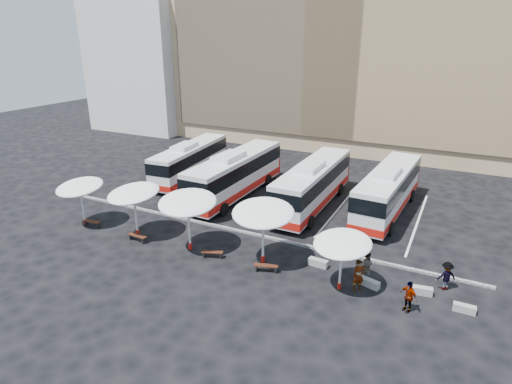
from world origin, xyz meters
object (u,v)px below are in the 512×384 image
at_px(bus_2, 313,183).
at_px(wood_bench_1, 137,237).
at_px(sunshade_0, 80,187).
at_px(wood_bench_2, 212,253).
at_px(wood_bench_3, 266,267).
at_px(wood_bench_0, 92,222).
at_px(conc_bench_0, 318,263).
at_px(conc_bench_1, 369,283).
at_px(sunshade_1, 133,193).
at_px(passenger_1, 366,265).
at_px(sunshade_4, 342,244).
at_px(conc_bench_3, 464,308).
at_px(passenger_0, 359,276).
at_px(bus_3, 388,189).
at_px(sunshade_2, 188,203).
at_px(bus_1, 235,173).
at_px(bus_0, 190,160).
at_px(conc_bench_2, 421,291).
at_px(passenger_2, 408,296).
at_px(sunshade_3, 263,213).
at_px(passenger_3, 446,276).

relative_size(bus_2, wood_bench_1, 8.32).
distance_m(sunshade_0, wood_bench_2, 11.33).
bearing_deg(wood_bench_3, wood_bench_0, -180.00).
distance_m(conc_bench_0, conc_bench_1, 3.38).
distance_m(sunshade_1, passenger_1, 15.69).
height_order(sunshade_4, wood_bench_0, sunshade_4).
distance_m(wood_bench_0, conc_bench_1, 19.81).
bearing_deg(conc_bench_3, sunshade_1, -178.31).
height_order(conc_bench_1, passenger_1, passenger_1).
distance_m(wood_bench_0, passenger_0, 19.30).
height_order(bus_3, wood_bench_0, bus_3).
xyz_separation_m(sunshade_2, wood_bench_3, (5.61, -0.33, -2.93)).
bearing_deg(bus_1, passenger_1, -31.37).
xyz_separation_m(bus_0, sunshade_4, (18.30, -12.26, 0.94)).
bearing_deg(bus_1, wood_bench_2, -67.77).
xyz_separation_m(sunshade_4, conc_bench_3, (6.24, 0.77, -2.55)).
relative_size(bus_3, sunshade_1, 2.63).
xyz_separation_m(wood_bench_0, conc_bench_0, (16.51, 1.99, -0.10)).
distance_m(sunshade_4, wood_bench_0, 18.50).
bearing_deg(sunshade_4, conc_bench_2, 19.60).
height_order(sunshade_0, sunshade_2, sunshade_2).
height_order(sunshade_1, sunshade_4, sunshade_1).
bearing_deg(conc_bench_0, sunshade_2, -168.47).
bearing_deg(sunshade_4, bus_0, 146.18).
bearing_deg(sunshade_1, conc_bench_0, 7.37).
relative_size(sunshade_1, conc_bench_1, 3.99).
relative_size(bus_3, sunshade_0, 3.38).
distance_m(sunshade_1, wood_bench_3, 10.43).
height_order(conc_bench_1, conc_bench_2, same).
xyz_separation_m(bus_0, conc_bench_2, (22.40, -10.80, -1.60)).
distance_m(wood_bench_1, passenger_2, 17.43).
relative_size(bus_3, sunshade_3, 2.66).
relative_size(sunshade_3, conc_bench_0, 3.83).
distance_m(conc_bench_3, passenger_3, 2.17).
distance_m(sunshade_1, conc_bench_2, 18.78).
height_order(bus_0, conc_bench_0, bus_0).
xyz_separation_m(wood_bench_0, passenger_2, (21.97, -0.21, 0.52)).
relative_size(conc_bench_0, passenger_2, 0.70).
relative_size(sunshade_2, conc_bench_3, 4.34).
bearing_deg(wood_bench_3, bus_2, 95.19).
bearing_deg(passenger_2, wood_bench_0, -148.23).
distance_m(bus_3, conc_bench_2, 11.38).
height_order(wood_bench_2, conc_bench_2, conc_bench_2).
height_order(passenger_1, passenger_2, passenger_2).
bearing_deg(sunshade_2, passenger_0, 0.79).
distance_m(bus_2, bus_3, 5.77).
bearing_deg(wood_bench_3, passenger_0, 5.13).
height_order(conc_bench_1, passenger_0, passenger_0).
height_order(wood_bench_2, passenger_0, passenger_0).
xyz_separation_m(bus_2, conc_bench_0, (3.52, -8.80, -1.76)).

